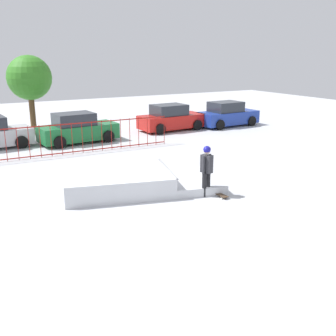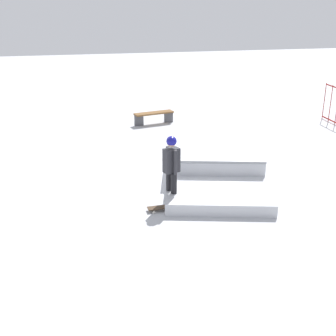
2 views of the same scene
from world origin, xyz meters
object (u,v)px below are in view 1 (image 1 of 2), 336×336
parked_car_red (171,119)px  skate_ramp (131,182)px  skater (207,167)px  skateboard (219,194)px  parked_car_green (77,129)px  distant_tree (29,78)px  parked_car_blue (227,115)px

parked_car_red → skate_ramp: bearing=-129.4°
skater → skateboard: skater is taller
parked_car_green → distant_tree: size_ratio=0.93×
skateboard → parked_car_green: (-1.62, 10.64, 0.65)m
skater → parked_car_red: bearing=-43.3°
parked_car_red → parked_car_blue: size_ratio=1.00×
parked_car_blue → distant_tree: bearing=162.0°
skateboard → parked_car_red: 12.25m
skate_ramp → skater: 2.73m
skate_ramp → distant_tree: distant_tree is taller
parked_car_green → distant_tree: bearing=111.6°
parked_car_red → parked_car_blue: bearing=-10.0°
parked_car_red → parked_car_blue: (3.96, -0.48, 0.00)m
skate_ramp → skateboard: skate_ramp is taller
skate_ramp → parked_car_green: (0.73, 8.65, 0.41)m
skater → skateboard: bearing=-145.8°
parked_car_blue → distant_tree: size_ratio=0.92×
parked_car_red → distant_tree: bearing=158.7°
skateboard → distant_tree: size_ratio=0.18×
parked_car_red → distant_tree: distant_tree is taller
skate_ramp → skateboard: bearing=-25.7°
parked_car_red → distant_tree: size_ratio=0.92×
skate_ramp → skater: (2.00, -1.72, 0.69)m
skater → distant_tree: 14.14m
skateboard → parked_car_green: bearing=6.0°
parked_car_green → skater: bearing=-87.8°
parked_car_green → parked_car_blue: same height
skater → parked_car_green: bearing=-12.5°
parked_car_green → parked_car_blue: bearing=-3.4°
skater → parked_car_red: 12.13m
skater → parked_car_green: (-1.26, 10.37, -0.28)m
skateboard → parked_car_green: parked_car_green is taller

